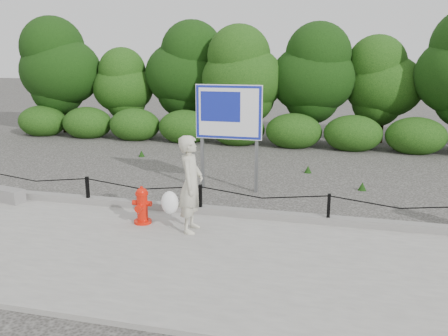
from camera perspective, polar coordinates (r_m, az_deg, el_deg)
ground at (r=9.59m, az=-2.83°, el=-5.94°), size 90.00×90.00×0.00m
sidewalk at (r=7.82m, az=-7.21°, el=-10.41°), size 14.00×4.00×0.08m
curb at (r=9.58m, az=-2.75°, el=-5.00°), size 14.00×0.22×0.14m
chain_barrier at (r=9.44m, az=-2.86°, el=-3.33°), size 10.06×0.06×0.60m
treeline at (r=17.75m, az=5.78°, el=11.33°), size 20.33×3.64×4.55m
fire_hydrant at (r=9.06m, az=-9.83°, el=-4.49°), size 0.38×0.38×0.72m
pedestrian at (r=8.42m, az=-4.17°, el=-2.10°), size 0.74×0.66×1.75m
concrete_block at (r=11.33m, az=-24.76°, el=-2.93°), size 0.92×0.48×0.28m
advertising_sign at (r=11.01m, az=0.55°, el=6.16°), size 1.57×0.13×2.51m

